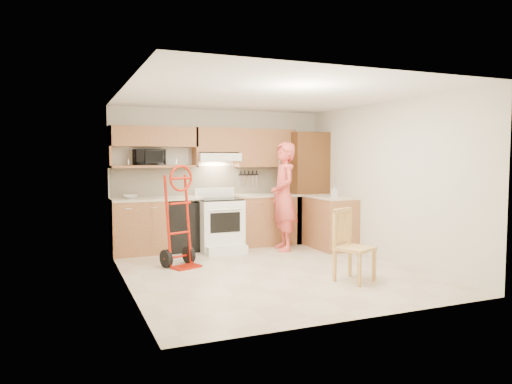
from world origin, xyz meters
TOP-DOWN VIEW (x-y plane):
  - floor at (0.00, 0.00)m, footprint 4.00×4.50m
  - ceiling at (0.00, 0.00)m, footprint 4.00×4.50m
  - wall_back at (0.00, 2.26)m, footprint 4.00×0.02m
  - wall_front at (0.00, -2.26)m, footprint 4.00×0.02m
  - wall_left at (-2.01, 0.00)m, footprint 0.02×4.50m
  - wall_right at (2.01, 0.00)m, footprint 0.02×4.50m
  - backsplash at (0.00, 2.23)m, footprint 3.92×0.03m
  - lower_cab_left at (-1.55, 1.95)m, footprint 0.90×0.60m
  - dishwasher at (-0.80, 1.95)m, footprint 0.60×0.60m
  - lower_cab_right at (0.83, 1.95)m, footprint 1.14×0.60m
  - countertop_left at (-1.25, 1.95)m, footprint 1.50×0.63m
  - countertop_right at (0.83, 1.95)m, footprint 1.14×0.63m
  - cab_return_right at (1.70, 1.15)m, footprint 0.60×1.00m
  - countertop_return at (1.70, 1.15)m, footprint 0.63×1.00m
  - pantry_tall at (1.65, 1.95)m, footprint 0.70×0.60m
  - upper_cab_left at (-1.25, 2.08)m, footprint 1.50×0.33m
  - upper_shelf_mw at (-1.25, 2.08)m, footprint 1.50×0.33m
  - upper_cab_center at (-0.12, 2.08)m, footprint 0.76×0.33m
  - upper_cab_right at (0.83, 2.08)m, footprint 1.14×0.33m
  - range_hood at (-0.12, 2.02)m, footprint 0.76×0.46m
  - knife_strip at (0.55, 2.21)m, footprint 0.40×0.05m
  - microwave at (-1.33, 2.08)m, footprint 0.52×0.37m
  - range at (-0.20, 1.64)m, footprint 0.73×0.96m
  - person at (0.85, 1.29)m, footprint 0.55×0.75m
  - hand_truck at (-1.11, 0.70)m, footprint 0.68×0.65m
  - dining_chair at (0.79, -0.98)m, footprint 0.58×0.60m
  - soap_bottle at (1.70, 1.02)m, footprint 0.09×0.09m
  - bowl at (-1.67, 1.95)m, footprint 0.25×0.25m

SIDE VIEW (x-z plane):
  - floor at x=0.00m, z-range -0.02..0.00m
  - dishwasher at x=-0.80m, z-range 0.00..0.85m
  - lower_cab_left at x=-1.55m, z-range 0.00..0.90m
  - lower_cab_right at x=0.83m, z-range 0.00..0.90m
  - cab_return_right at x=1.70m, z-range 0.00..0.90m
  - dining_chair at x=0.79m, z-range 0.00..0.95m
  - range at x=-0.20m, z-range 0.00..1.08m
  - hand_truck at x=-1.11m, z-range 0.00..1.36m
  - countertop_left at x=-1.25m, z-range 0.90..0.94m
  - countertop_right at x=0.83m, z-range 0.90..0.94m
  - countertop_return at x=1.70m, z-range 0.90..0.94m
  - person at x=0.85m, z-range 0.00..1.89m
  - bowl at x=-1.67m, z-range 0.94..1.00m
  - soap_bottle at x=1.70m, z-range 0.94..1.13m
  - pantry_tall at x=1.65m, z-range 0.00..2.10m
  - backsplash at x=0.00m, z-range 0.92..1.48m
  - knife_strip at x=0.55m, z-range 1.09..1.39m
  - wall_back at x=0.00m, z-range 0.00..2.50m
  - wall_front at x=0.00m, z-range 0.00..2.50m
  - wall_left at x=-2.01m, z-range 0.00..2.50m
  - wall_right at x=2.01m, z-range 0.00..2.50m
  - upper_shelf_mw at x=-1.25m, z-range 1.45..1.49m
  - microwave at x=-1.33m, z-range 1.49..1.77m
  - range_hood at x=-0.12m, z-range 1.56..1.70m
  - upper_cab_right at x=0.83m, z-range 1.45..2.15m
  - upper_cab_center at x=-0.12m, z-range 1.72..2.16m
  - upper_cab_left at x=-1.25m, z-range 1.81..2.15m
  - ceiling at x=0.00m, z-range 2.50..2.52m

